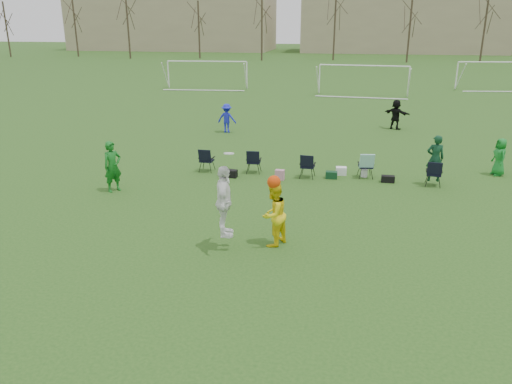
% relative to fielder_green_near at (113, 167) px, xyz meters
% --- Properties ---
extents(ground, '(260.00, 260.00, 0.00)m').
position_rel_fielder_green_near_xyz_m(ground, '(5.23, -4.87, -0.92)').
color(ground, '#224E18').
rests_on(ground, ground).
extents(fielder_green_near, '(0.75, 0.81, 1.85)m').
position_rel_fielder_green_near_xyz_m(fielder_green_near, '(0.00, 0.00, 0.00)').
color(fielder_green_near, '#12671B').
rests_on(fielder_green_near, ground).
extents(fielder_blue, '(1.05, 0.64, 1.58)m').
position_rel_fielder_green_near_xyz_m(fielder_blue, '(1.61, 10.63, -0.13)').
color(fielder_blue, '#1B23CB').
rests_on(fielder_blue, ground).
extents(fielder_green_far, '(0.64, 0.83, 1.51)m').
position_rel_fielder_green_near_xyz_m(fielder_green_far, '(14.25, 4.70, -0.17)').
color(fielder_green_far, '#157B27').
rests_on(fielder_green_far, ground).
extents(fielder_black, '(1.57, 1.29, 1.68)m').
position_rel_fielder_green_near_xyz_m(fielder_black, '(10.87, 13.27, -0.08)').
color(fielder_black, black).
rests_on(fielder_black, ground).
extents(center_contest, '(2.10, 1.65, 2.73)m').
position_rel_fielder_green_near_xyz_m(center_contest, '(5.78, -3.75, 0.22)').
color(center_contest, white).
rests_on(center_contest, ground).
extents(sideline_setup, '(9.54, 1.48, 1.91)m').
position_rel_fielder_green_near_xyz_m(sideline_setup, '(7.81, 3.04, -0.36)').
color(sideline_setup, '#0F3820').
rests_on(sideline_setup, ground).
extents(goal_left, '(7.39, 0.76, 2.46)m').
position_rel_fielder_green_near_xyz_m(goal_left, '(-4.77, 29.13, 1.00)').
color(goal_left, white).
rests_on(goal_left, ground).
extents(goal_mid, '(7.40, 0.63, 2.46)m').
position_rel_fielder_green_near_xyz_m(goal_mid, '(9.23, 27.13, 1.00)').
color(goal_mid, white).
rests_on(goal_mid, ground).
extents(goal_right, '(7.35, 1.14, 2.46)m').
position_rel_fielder_green_near_xyz_m(goal_right, '(21.23, 33.13, 1.00)').
color(goal_right, white).
rests_on(goal_right, ground).
extents(tree_line, '(110.28, 3.28, 11.40)m').
position_rel_fielder_green_near_xyz_m(tree_line, '(5.47, 64.97, 4.17)').
color(tree_line, '#382B21').
rests_on(tree_line, ground).
extents(building_row, '(126.00, 16.00, 13.00)m').
position_rel_fielder_green_near_xyz_m(building_row, '(11.96, 91.13, 5.07)').
color(building_row, tan).
rests_on(building_row, ground).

